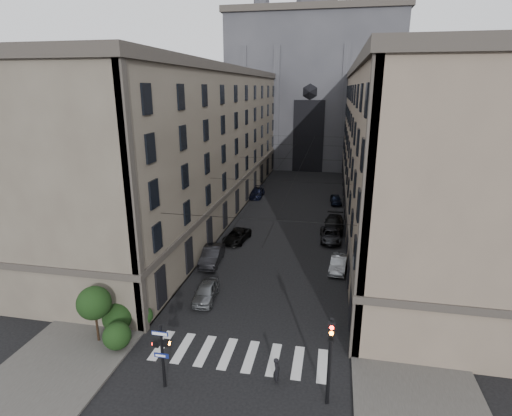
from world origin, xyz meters
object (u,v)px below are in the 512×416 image
Objects in this scene: traffic_light_right at (330,352)px; car_right_midnear at (331,235)px; gothic_tower at (314,80)px; car_left_far at (257,193)px; pedestrian_signal_left at (162,351)px; car_left_near at (206,292)px; car_right_midfar at (334,224)px; car_right_far at (336,199)px; car_left_midnear at (212,256)px; car_left_midfar at (237,236)px; pedestrian at (277,371)px; car_right_near at (339,264)px.

car_right_midnear is (-0.26, 24.24, -2.62)m from traffic_light_right.
gothic_tower reaches higher than car_left_far.
pedestrian_signal_left is 0.84× the size of car_left_far.
car_right_midfar is (9.86, 18.37, 0.11)m from car_left_near.
car_left_near reaches higher than car_right_far.
car_left_near is 0.84× the size of car_left_midnear.
car_right_midfar is at bearing 71.94° from pedestrian_signal_left.
traffic_light_right is 1.13× the size of car_left_midfar.
pedestrian_signal_left reaches higher than car_left_near.
traffic_light_right is (5.60, -73.04, -14.51)m from gothic_tower.
car_left_near is 12.73m from car_left_midfar.
car_right_far is (10.03, 30.01, -0.04)m from car_left_near.
car_left_near is 31.37m from car_left_far.
traffic_light_right is at bearing -57.15° from car_left_midfar.
pedestrian is (6.22, 1.50, -1.50)m from pedestrian_signal_left.
car_left_midnear is 0.88× the size of car_right_midfar.
car_left_midfar is at bearing 93.29° from pedestrian_signal_left.
car_left_far is (-2.00, 31.31, -0.00)m from car_left_near.
traffic_light_right is at bearing -86.16° from car_right_near.
car_left_near is 0.85× the size of car_left_far.
car_left_far is 20.07m from car_right_midnear.
car_left_midnear is at bearing -170.50° from car_right_near.
gothic_tower is 38.24m from car_right_far.
car_left_midnear is 16.35m from car_right_midfar.
car_right_midfar reaches higher than car_right_near.
car_right_far is at bearing 59.22° from car_left_midnear.
car_left_far is (-11.80, 40.65, -2.60)m from traffic_light_right.
car_left_midfar is 0.83× the size of car_right_midfar.
pedestrian_signal_left is 0.98× the size of car_right_near.
car_left_midnear is 1.01× the size of car_right_midnear.
pedestrian_signal_left is at bearing 95.21° from pedestrian.
car_right_midnear is 15.13m from car_right_far.
traffic_light_right is 1.27× the size of car_right_near.
traffic_light_right reaches higher than car_right_midfar.
car_left_midfar is at bearing 11.35° from pedestrian.
car_right_midfar reaches higher than car_left_midnear.
pedestrian_signal_left is 6.57m from pedestrian.
gothic_tower is at bearing 94.38° from traffic_light_right.
car_left_near is at bearing -80.89° from car_left_midnear.
car_left_far is at bearing 106.19° from traffic_light_right.
gothic_tower reaches higher than pedestrian_signal_left.
car_right_far is at bearing -80.18° from gothic_tower.
car_left_far is at bearing 123.37° from car_right_near.
car_left_midnear is 1.06× the size of car_left_midfar.
gothic_tower reaches higher than car_left_near.
car_right_midfar is (9.18, 28.14, -1.52)m from pedestrian_signal_left.
pedestrian_signal_left is at bearing -177.36° from traffic_light_right.
car_right_midfar reaches higher than car_left_near.
car_left_near is 0.88× the size of car_left_midfar.
car_left_midnear reaches higher than car_left_far.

